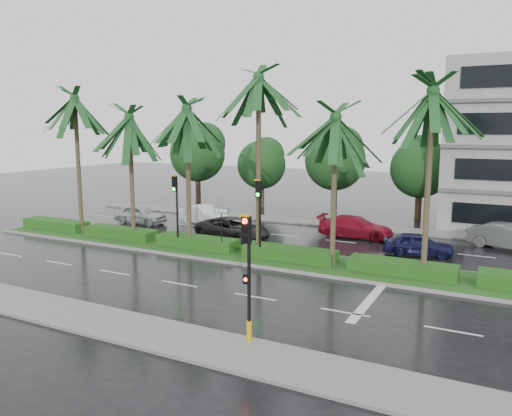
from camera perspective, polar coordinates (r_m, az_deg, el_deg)
The scene contains 18 objects.
ground at distance 27.88m, azimuth -2.69°, elevation -5.86°, with size 120.00×120.00×0.00m, color black.
near_sidewalk at distance 20.13m, azimuth -17.68°, elevation -12.12°, with size 40.00×2.40×0.12m, color slate.
far_sidewalk at distance 38.47m, azimuth 6.27°, elevation -1.64°, with size 40.00×2.00×0.12m, color slate.
median at distance 28.71m, azimuth -1.69°, elevation -5.26°, with size 36.00×4.00×0.15m.
hedge at distance 28.62m, azimuth -1.69°, elevation -4.54°, with size 35.20×1.40×0.60m.
lane_markings at distance 26.17m, azimuth 2.65°, elevation -6.86°, with size 34.00×13.06×0.01m.
palm_row at distance 28.46m, azimuth -3.99°, elevation 10.70°, with size 26.30×4.20×10.58m.
signal_near at distance 16.50m, azimuth -0.95°, elevation -7.44°, with size 0.34×0.45×4.36m.
signal_median_left at distance 29.69m, azimuth -9.15°, elevation 0.86°, with size 0.34×0.42×4.36m.
signal_median_right at distance 26.82m, azimuth 0.36°, elevation 0.09°, with size 0.34×0.42×4.36m.
street_sign at distance 28.32m, azimuth -3.99°, elevation -1.24°, with size 0.95×0.09×2.60m.
bg_trees at distance 43.44m, azimuth 7.92°, elevation 5.61°, with size 33.10×5.38×7.77m.
car_silver at distance 38.98m, azimuth -13.08°, elevation -0.71°, with size 4.16×1.68×1.42m, color #B8BBC1.
car_white at distance 37.73m, azimuth -5.88°, elevation -0.80°, with size 4.47×1.56×1.47m, color silver.
car_darkgrey at distance 32.42m, azimuth -2.65°, elevation -2.41°, with size 5.27×2.43×1.46m, color black.
car_red at distance 33.74m, azimuth 11.32°, elevation -2.14°, with size 4.96×2.02×1.44m, color maroon.
car_blue at distance 29.97m, azimuth 18.04°, elevation -3.95°, with size 3.86×1.55×1.32m, color #151641.
car_grey at distance 33.53m, azimuth 26.91°, elevation -2.97°, with size 4.60×1.61×1.52m, color slate.
Camera 1 is at (13.49, -23.32, 7.20)m, focal length 35.00 mm.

